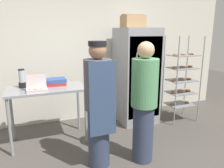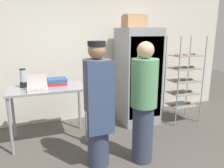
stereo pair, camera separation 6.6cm
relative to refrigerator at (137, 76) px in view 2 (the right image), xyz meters
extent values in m
cube|color=silver|center=(-0.84, 0.56, 0.50)|extent=(6.40, 0.12, 2.85)
cube|color=gray|center=(0.00, 0.01, 0.00)|extent=(0.72, 0.75, 1.85)
cube|color=gray|center=(0.00, -0.36, 0.02)|extent=(0.66, 0.02, 1.52)
cylinder|color=silver|center=(-0.20, -0.39, 0.05)|extent=(0.02, 0.02, 0.91)
cylinder|color=#93969B|center=(0.57, -0.53, -0.07)|extent=(0.02, 0.02, 1.70)
cylinder|color=#93969B|center=(1.14, -0.53, -0.07)|extent=(0.02, 0.02, 1.70)
cylinder|color=#93969B|center=(0.57, -0.09, -0.07)|extent=(0.02, 0.02, 1.70)
cylinder|color=#93969B|center=(1.14, -0.09, -0.07)|extent=(0.02, 0.02, 1.70)
cube|color=gray|center=(0.86, -0.31, -0.59)|extent=(0.53, 0.40, 0.01)
torus|color=#AD6B38|center=(0.67, -0.31, -0.57)|extent=(0.10, 0.10, 0.03)
torus|color=#AD6B38|center=(1.04, -0.31, -0.57)|extent=(0.10, 0.10, 0.03)
cube|color=gray|center=(0.86, -0.31, -0.34)|extent=(0.53, 0.40, 0.01)
torus|color=#AD6B38|center=(0.67, -0.31, -0.32)|extent=(0.11, 0.11, 0.03)
torus|color=#AD6B38|center=(0.86, -0.31, -0.32)|extent=(0.11, 0.11, 0.03)
torus|color=#AD6B38|center=(1.04, -0.31, -0.32)|extent=(0.11, 0.11, 0.03)
cube|color=gray|center=(0.86, -0.31, -0.09)|extent=(0.53, 0.40, 0.01)
torus|color=#AD6B38|center=(0.67, -0.31, -0.07)|extent=(0.10, 0.10, 0.03)
torus|color=#AD6B38|center=(0.86, -0.31, -0.07)|extent=(0.10, 0.10, 0.03)
torus|color=#AD6B38|center=(1.04, -0.31, -0.07)|extent=(0.10, 0.10, 0.03)
cube|color=gray|center=(0.86, -0.31, 0.16)|extent=(0.53, 0.40, 0.01)
torus|color=#AD6B38|center=(0.67, -0.31, 0.18)|extent=(0.10, 0.10, 0.03)
torus|color=#AD6B38|center=(0.86, -0.31, 0.18)|extent=(0.10, 0.10, 0.03)
torus|color=#AD6B38|center=(1.04, -0.31, 0.18)|extent=(0.10, 0.10, 0.03)
cube|color=gray|center=(0.86, -0.31, 0.40)|extent=(0.53, 0.40, 0.01)
torus|color=#AD6B38|center=(0.67, -0.31, 0.43)|extent=(0.10, 0.10, 0.03)
torus|color=#AD6B38|center=(0.86, -0.31, 0.43)|extent=(0.10, 0.10, 0.03)
torus|color=#AD6B38|center=(1.04, -0.31, 0.43)|extent=(0.10, 0.10, 0.03)
cube|color=gray|center=(-1.74, -0.30, -0.03)|extent=(1.19, 0.63, 0.04)
cylinder|color=gray|center=(-2.30, -0.57, -0.48)|extent=(0.04, 0.04, 0.88)
cylinder|color=gray|center=(-1.18, -0.57, -0.48)|extent=(0.04, 0.04, 0.88)
cylinder|color=gray|center=(-2.30, -0.02, -0.48)|extent=(0.04, 0.04, 0.88)
cylinder|color=gray|center=(-1.18, -0.02, -0.48)|extent=(0.04, 0.04, 0.88)
cube|color=silver|center=(-1.89, -0.49, 0.02)|extent=(0.29, 0.19, 0.05)
cube|color=silver|center=(-1.89, -0.39, 0.14)|extent=(0.29, 0.01, 0.19)
torus|color=beige|center=(-1.96, -0.52, 0.05)|extent=(0.08, 0.08, 0.02)
torus|color=beige|center=(-1.89, -0.52, 0.05)|extent=(0.08, 0.08, 0.02)
torus|color=beige|center=(-1.81, -0.52, 0.05)|extent=(0.08, 0.08, 0.02)
torus|color=beige|center=(-1.96, -0.45, 0.05)|extent=(0.08, 0.08, 0.02)
torus|color=beige|center=(-1.89, -0.45, 0.05)|extent=(0.08, 0.08, 0.02)
cylinder|color=black|center=(-2.08, -0.15, 0.04)|extent=(0.12, 0.12, 0.09)
cylinder|color=#B2BCC1|center=(-2.08, -0.15, 0.18)|extent=(0.09, 0.09, 0.19)
cylinder|color=black|center=(-2.08, -0.15, 0.28)|extent=(0.09, 0.09, 0.02)
cube|color=#B72D2D|center=(-1.57, -0.16, 0.02)|extent=(0.32, 0.27, 0.05)
cube|color=#2D5193|center=(-1.57, -0.16, 0.07)|extent=(0.31, 0.26, 0.05)
cube|color=tan|center=(-0.11, -0.03, 1.03)|extent=(0.39, 0.32, 0.22)
cube|color=#A58057|center=(-0.11, -0.03, 1.15)|extent=(0.39, 0.16, 0.02)
cylinder|color=#333D56|center=(-1.18, -1.22, -0.52)|extent=(0.29, 0.29, 0.81)
cylinder|color=#4C4C56|center=(-1.18, -1.22, 0.21)|extent=(0.35, 0.35, 0.64)
sphere|color=#9E7051|center=(-1.18, -1.22, 0.64)|extent=(0.22, 0.22, 0.22)
cube|color=#33476B|center=(-1.18, -1.41, 0.06)|extent=(0.34, 0.02, 0.92)
cylinder|color=black|center=(-1.18, -1.22, 0.72)|extent=(0.22, 0.22, 0.06)
cylinder|color=#333D56|center=(-0.57, -1.33, -0.52)|extent=(0.29, 0.29, 0.81)
cylinder|color=#569966|center=(-0.57, -1.33, 0.20)|extent=(0.35, 0.35, 0.64)
sphere|color=tan|center=(-0.57, -1.33, 0.63)|extent=(0.22, 0.22, 0.22)
camera|label=1|loc=(-1.98, -3.77, 0.86)|focal=35.00mm
camera|label=2|loc=(-1.91, -3.80, 0.86)|focal=35.00mm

